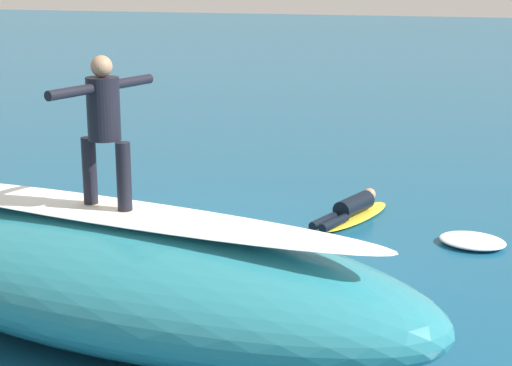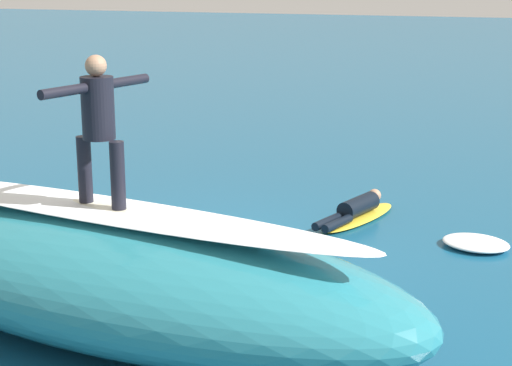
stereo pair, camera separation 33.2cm
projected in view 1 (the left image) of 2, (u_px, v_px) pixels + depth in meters
ground_plane at (186, 257)px, 11.68m from camera, size 120.00×120.00×0.00m
wave_crest at (115, 276)px, 9.04m from camera, size 7.71×3.72×1.39m
wave_foam_lip at (112, 211)px, 8.86m from camera, size 6.35×1.91×0.08m
surfboard_riding at (108, 210)px, 8.88m from camera, size 1.91×0.96×0.08m
surfer_riding at (104, 120)px, 8.63m from camera, size 0.62×1.49×1.60m
surfboard_paddling at (354, 216)px, 13.45m from camera, size 1.14×2.08×0.08m
surfer_paddling at (350, 208)px, 13.30m from camera, size 0.79×1.73×0.32m
foam_patch_near at (230, 239)px, 12.29m from camera, size 1.05×1.21×0.09m
foam_patch_mid at (472, 241)px, 12.16m from camera, size 1.18×1.07×0.13m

